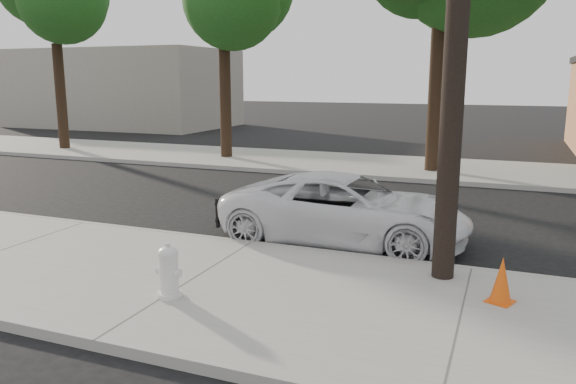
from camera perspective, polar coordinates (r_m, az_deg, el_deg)
The scene contains 8 objects.
ground at distance 12.65m, azimuth 0.42°, elevation -3.20°, with size 120.00×120.00×0.00m, color black.
near_sidewalk at distance 8.94m, azimuth -9.80°, elevation -9.22°, with size 90.00×4.40×0.15m, color gray.
far_sidewalk at distance 20.62m, azimuth 9.06°, elevation 2.65°, with size 90.00×5.00×0.15m, color gray.
curb_near at distance 10.77m, azimuth -3.67°, elevation -5.45°, with size 90.00×0.12×0.16m, color #9E9B93.
building_far at distance 39.80m, azimuth -16.40°, elevation 10.07°, with size 14.00×8.00×5.00m, color gray.
police_cruiser at distance 11.14m, azimuth 5.86°, elevation -1.72°, with size 2.24×4.86×1.35m, color white.
fire_hydrant at distance 8.21m, azimuth -12.01°, elevation -8.00°, with size 0.39×0.36×0.74m.
traffic_cone at distance 8.39m, azimuth 20.88°, elevation -8.40°, with size 0.44×0.44×0.65m.
Camera 1 is at (4.45, -11.39, 3.22)m, focal length 35.00 mm.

